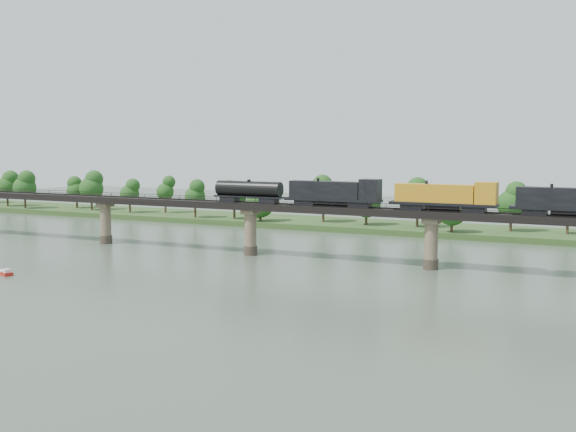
% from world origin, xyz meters
% --- Properties ---
extents(ground, '(400.00, 400.00, 0.00)m').
position_xyz_m(ground, '(0.00, 0.00, 0.00)').
color(ground, '#384739').
rests_on(ground, ground).
extents(far_bank, '(300.00, 24.00, 1.60)m').
position_xyz_m(far_bank, '(0.00, 85.00, 0.80)').
color(far_bank, '#29451B').
rests_on(far_bank, ground).
extents(bridge, '(236.00, 30.00, 11.50)m').
position_xyz_m(bridge, '(0.00, 30.00, 5.46)').
color(bridge, '#473A2D').
rests_on(bridge, ground).
extents(bridge_superstructure, '(220.00, 4.90, 0.75)m').
position_xyz_m(bridge_superstructure, '(0.00, 30.00, 11.79)').
color(bridge_superstructure, black).
rests_on(bridge_superstructure, bridge).
extents(far_treeline, '(289.06, 17.54, 13.60)m').
position_xyz_m(far_treeline, '(-8.21, 80.52, 8.83)').
color(far_treeline, '#382619').
rests_on(far_treeline, far_bank).
extents(freight_train, '(83.81, 3.27, 5.77)m').
position_xyz_m(freight_train, '(34.71, 30.00, 14.26)').
color(freight_train, black).
rests_on(freight_train, bridge).
extents(motorboat, '(4.71, 3.01, 1.24)m').
position_xyz_m(motorboat, '(-30.37, -10.38, 0.43)').
color(motorboat, '#AB1E13').
rests_on(motorboat, ground).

